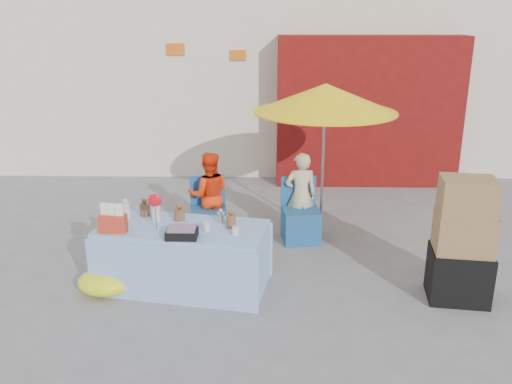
{
  "coord_description": "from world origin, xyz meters",
  "views": [
    {
      "loc": [
        0.4,
        -5.32,
        2.97
      ],
      "look_at": [
        0.29,
        0.6,
        1.0
      ],
      "focal_mm": 38.0,
      "sensor_mm": 36.0,
      "label": 1
    }
  ],
  "objects_px": {
    "vendor_beige": "(301,195)",
    "chair_right": "(300,223)",
    "market_table": "(183,256)",
    "umbrella": "(325,99)",
    "vendor_orange": "(209,195)",
    "box_stack": "(462,245)",
    "chair_left": "(209,222)"
  },
  "relations": [
    {
      "from": "chair_right",
      "to": "umbrella",
      "type": "bearing_deg",
      "value": 35.68
    },
    {
      "from": "market_table",
      "to": "chair_left",
      "type": "relative_size",
      "value": 2.36
    },
    {
      "from": "chair_right",
      "to": "umbrella",
      "type": "height_order",
      "value": "umbrella"
    },
    {
      "from": "market_table",
      "to": "vendor_orange",
      "type": "distance_m",
      "value": 1.49
    },
    {
      "from": "box_stack",
      "to": "umbrella",
      "type": "bearing_deg",
      "value": 125.22
    },
    {
      "from": "chair_left",
      "to": "box_stack",
      "type": "xyz_separation_m",
      "value": [
        2.86,
        -1.56,
        0.38
      ]
    },
    {
      "from": "chair_left",
      "to": "vendor_orange",
      "type": "distance_m",
      "value": 0.37
    },
    {
      "from": "chair_right",
      "to": "vendor_beige",
      "type": "bearing_deg",
      "value": 81.52
    },
    {
      "from": "market_table",
      "to": "chair_right",
      "type": "bearing_deg",
      "value": 53.66
    },
    {
      "from": "market_table",
      "to": "chair_right",
      "type": "relative_size",
      "value": 2.36
    },
    {
      "from": "umbrella",
      "to": "box_stack",
      "type": "height_order",
      "value": "umbrella"
    },
    {
      "from": "chair_left",
      "to": "chair_right",
      "type": "height_order",
      "value": "same"
    },
    {
      "from": "vendor_beige",
      "to": "umbrella",
      "type": "height_order",
      "value": "umbrella"
    },
    {
      "from": "chair_left",
      "to": "chair_right",
      "type": "relative_size",
      "value": 1.0
    },
    {
      "from": "market_table",
      "to": "umbrella",
      "type": "distance_m",
      "value": 2.8
    },
    {
      "from": "vendor_beige",
      "to": "market_table",
      "type": "bearing_deg",
      "value": 38.6
    },
    {
      "from": "vendor_orange",
      "to": "umbrella",
      "type": "bearing_deg",
      "value": 177.94
    },
    {
      "from": "chair_right",
      "to": "vendor_beige",
      "type": "relative_size",
      "value": 0.71
    },
    {
      "from": "umbrella",
      "to": "vendor_orange",
      "type": "bearing_deg",
      "value": -174.47
    },
    {
      "from": "market_table",
      "to": "umbrella",
      "type": "relative_size",
      "value": 0.96
    },
    {
      "from": "chair_left",
      "to": "box_stack",
      "type": "height_order",
      "value": "box_stack"
    },
    {
      "from": "chair_right",
      "to": "umbrella",
      "type": "xyz_separation_m",
      "value": [
        0.3,
        0.28,
        1.64
      ]
    },
    {
      "from": "vendor_orange",
      "to": "box_stack",
      "type": "relative_size",
      "value": 0.87
    },
    {
      "from": "umbrella",
      "to": "vendor_beige",
      "type": "bearing_deg",
      "value": -153.43
    },
    {
      "from": "market_table",
      "to": "vendor_beige",
      "type": "bearing_deg",
      "value": 56.38
    },
    {
      "from": "market_table",
      "to": "vendor_orange",
      "type": "height_order",
      "value": "vendor_orange"
    },
    {
      "from": "chair_right",
      "to": "vendor_beige",
      "type": "xyz_separation_m",
      "value": [
        0.0,
        0.13,
        0.34
      ]
    },
    {
      "from": "vendor_orange",
      "to": "umbrella",
      "type": "height_order",
      "value": "umbrella"
    },
    {
      "from": "chair_right",
      "to": "vendor_orange",
      "type": "relative_size",
      "value": 0.71
    },
    {
      "from": "chair_right",
      "to": "vendor_beige",
      "type": "distance_m",
      "value": 0.37
    },
    {
      "from": "vendor_beige",
      "to": "chair_right",
      "type": "bearing_deg",
      "value": 81.52
    },
    {
      "from": "market_table",
      "to": "box_stack",
      "type": "distance_m",
      "value": 3.03
    }
  ]
}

